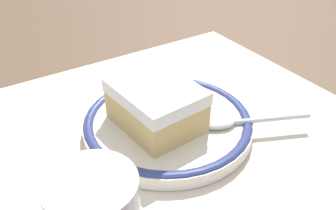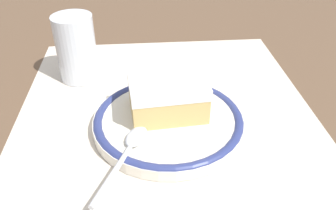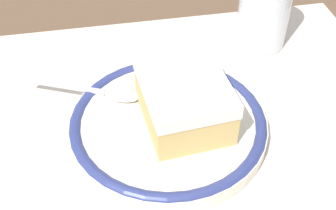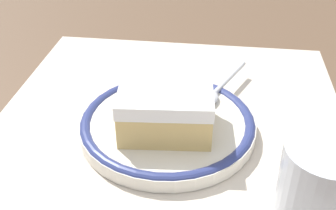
{
  "view_description": "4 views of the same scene",
  "coord_description": "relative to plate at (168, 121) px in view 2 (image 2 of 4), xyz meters",
  "views": [
    {
      "loc": [
        0.17,
        0.29,
        0.27
      ],
      "look_at": [
        -0.02,
        0.0,
        0.04
      ],
      "focal_mm": 40.15,
      "sensor_mm": 36.0,
      "label": 1
    },
    {
      "loc": [
        -0.38,
        0.03,
        0.29
      ],
      "look_at": [
        -0.02,
        0.0,
        0.04
      ],
      "focal_mm": 37.53,
      "sensor_mm": 36.0,
      "label": 2
    },
    {
      "loc": [
        -0.07,
        -0.3,
        0.33
      ],
      "look_at": [
        -0.02,
        0.0,
        0.04
      ],
      "focal_mm": 47.61,
      "sensor_mm": 36.0,
      "label": 3
    },
    {
      "loc": [
        0.36,
        0.05,
        0.29
      ],
      "look_at": [
        -0.02,
        0.0,
        0.04
      ],
      "focal_mm": 44.8,
      "sensor_mm": 36.0,
      "label": 4
    }
  ],
  "objects": [
    {
      "name": "spoon",
      "position": [
        -0.06,
        0.05,
        0.01
      ],
      "size": [
        0.12,
        0.07,
        0.01
      ],
      "color": "silver",
      "rests_on": "plate"
    },
    {
      "name": "plate",
      "position": [
        0.0,
        0.0,
        0.0
      ],
      "size": [
        0.19,
        0.19,
        0.02
      ],
      "color": "silver",
      "rests_on": "placemat"
    },
    {
      "name": "placemat",
      "position": [
        0.02,
        -0.0,
        -0.01
      ],
      "size": [
        0.49,
        0.41,
        0.0
      ],
      "primitive_type": "cube",
      "color": "beige",
      "rests_on": "ground_plane"
    },
    {
      "name": "cake_slice",
      "position": [
        0.01,
        0.0,
        0.03
      ],
      "size": [
        0.08,
        0.1,
        0.05
      ],
      "color": "#DBB76B",
      "rests_on": "plate"
    },
    {
      "name": "ground_plane",
      "position": [
        0.02,
        -0.0,
        -0.01
      ],
      "size": [
        2.4,
        2.4,
        0.0
      ],
      "primitive_type": "plane",
      "color": "brown"
    },
    {
      "name": "cup",
      "position": [
        0.14,
        0.13,
        0.04
      ],
      "size": [
        0.06,
        0.06,
        0.1
      ],
      "color": "silver",
      "rests_on": "placemat"
    }
  ]
}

